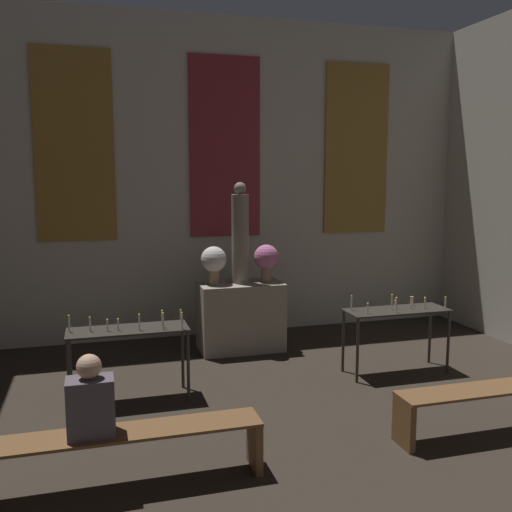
% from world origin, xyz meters
% --- Properties ---
extents(wall_back, '(8.00, 0.16, 4.80)m').
position_xyz_m(wall_back, '(0.00, 11.98, 2.43)').
color(wall_back, beige).
rests_on(wall_back, ground_plane).
extents(altar, '(1.17, 0.65, 0.97)m').
position_xyz_m(altar, '(0.00, 11.00, 0.48)').
color(altar, gray).
rests_on(altar, ground_plane).
extents(statue, '(0.24, 0.24, 1.41)m').
position_xyz_m(statue, '(0.00, 11.00, 1.63)').
color(statue, gray).
rests_on(statue, altar).
extents(flower_vase_left, '(0.35, 0.35, 0.53)m').
position_xyz_m(flower_vase_left, '(-0.38, 11.00, 1.30)').
color(flower_vase_left, '#937A5B').
rests_on(flower_vase_left, altar).
extents(flower_vase_right, '(0.35, 0.35, 0.53)m').
position_xyz_m(flower_vase_right, '(0.38, 11.00, 1.30)').
color(flower_vase_right, '#937A5B').
rests_on(flower_vase_right, altar).
extents(candle_rack_left, '(1.30, 0.46, 1.01)m').
position_xyz_m(candle_rack_left, '(-1.64, 9.55, 0.71)').
color(candle_rack_left, '#332D28').
rests_on(candle_rack_left, ground_plane).
extents(candle_rack_right, '(1.30, 0.46, 1.01)m').
position_xyz_m(candle_rack_right, '(1.64, 9.55, 0.71)').
color(candle_rack_right, '#332D28').
rests_on(candle_rack_right, ground_plane).
extents(pew_back_left, '(2.22, 0.36, 0.47)m').
position_xyz_m(pew_back_left, '(-1.79, 7.75, 0.35)').
color(pew_back_left, brown).
rests_on(pew_back_left, ground_plane).
extents(pew_back_right, '(2.22, 0.36, 0.47)m').
position_xyz_m(pew_back_right, '(1.79, 7.75, 0.35)').
color(pew_back_right, brown).
rests_on(pew_back_right, ground_plane).
extents(person_seated, '(0.36, 0.24, 0.65)m').
position_xyz_m(person_seated, '(-2.03, 7.75, 0.75)').
color(person_seated, '#564C56').
rests_on(person_seated, pew_back_left).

